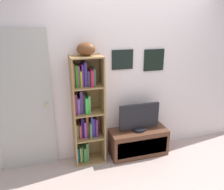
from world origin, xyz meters
The scene contains 6 objects.
back_wall centered at (0.00, 1.13, 1.24)m, with size 4.80×0.08×2.47m.
bookshelf centered at (-0.74, 0.98, 0.81)m, with size 0.44×0.29×1.60m.
football centered at (-0.71, 0.95, 1.69)m, with size 0.25×0.18×0.18m, color brown.
tv_stand centered at (0.07, 0.91, 0.21)m, with size 0.90×0.38×0.42m.
television centered at (0.07, 0.91, 0.63)m, with size 0.63×0.22×0.43m.
door centered at (-1.56, 1.08, 0.98)m, with size 0.76×0.09×1.97m.
Camera 1 is at (-1.26, -2.10, 2.13)m, focal length 37.66 mm.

